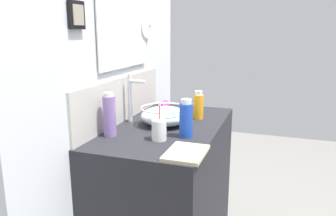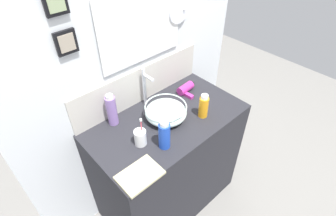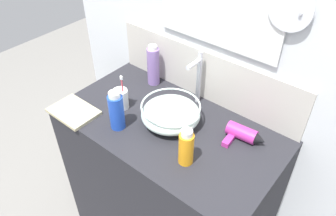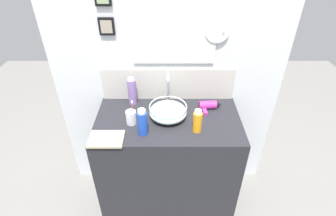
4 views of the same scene
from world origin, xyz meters
name	(u,v)px [view 1 (image 1 of 4)]	position (x,y,z in m)	size (l,w,h in m)	color
vanity_counter	(168,200)	(0.00, 0.00, 0.46)	(1.06, 0.58, 0.93)	#232328
back_panel	(116,58)	(0.00, 0.32, 1.30)	(1.79, 0.10, 2.59)	silver
glass_bowl_sink	(165,115)	(0.00, 0.02, 0.98)	(0.27, 0.27, 0.10)	silver
faucet	(132,95)	(0.00, 0.22, 1.09)	(0.02, 0.11, 0.28)	silver
hair_drier	(164,107)	(0.32, 0.14, 0.96)	(0.18, 0.14, 0.06)	#B22D8C
toothbrush_cup	(159,130)	(-0.26, -0.04, 0.98)	(0.07, 0.07, 0.19)	white
soap_dispenser	(198,106)	(0.20, -0.13, 1.01)	(0.06, 0.06, 0.17)	orange
shampoo_bottle	(186,119)	(-0.17, -0.15, 1.02)	(0.07, 0.07, 0.19)	blue
spray_bottle	(109,115)	(-0.28, 0.22, 1.04)	(0.06, 0.06, 0.22)	#8C6BB2
hand_towel	(186,153)	(-0.41, -0.22, 0.94)	(0.23, 0.16, 0.02)	tan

